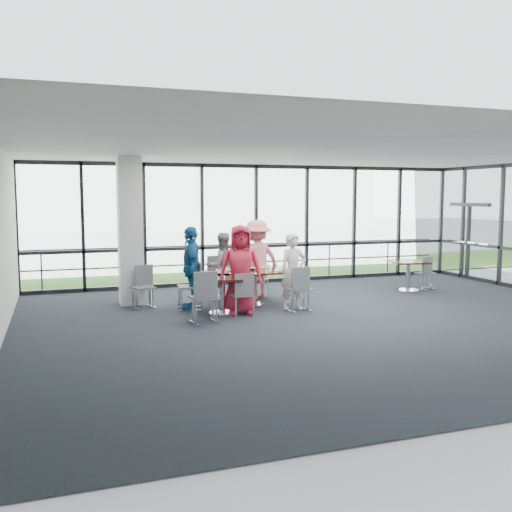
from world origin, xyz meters
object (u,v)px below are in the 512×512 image
object	(u,v)px
diner_near_right	(293,272)
diner_far_right	(257,259)
chair_main_nr	(299,289)
chair_main_nl	(242,295)
chair_spare_la	(204,298)
diner_end	(191,268)
chair_spare_r	(425,273)
main_table	(251,277)
diner_far_left	(222,266)
structural_column	(130,231)
side_table_left	(222,282)
chair_spare_lb	(143,288)
chair_main_fr	(258,279)
side_table_right	(408,266)
chair_main_end	(190,287)
chair_main_fl	(216,278)
diner_near_left	(240,269)

from	to	relation	value
diner_near_right	diner_far_right	size ratio (longest dim) A/B	0.88
chair_main_nr	chair_main_nl	bearing A→B (deg)	169.93
diner_far_right	chair_spare_la	distance (m)	2.85
diner_end	chair_spare_r	bearing A→B (deg)	106.44
main_table	diner_far_left	bearing A→B (deg)	117.35
structural_column	chair_spare_la	world-z (taller)	structural_column
side_table_left	diner_far_left	distance (m)	1.53
diner_far_left	chair_spare_lb	xyz separation A→B (m)	(-1.83, -0.33, -0.34)
chair_main_fr	side_table_left	bearing A→B (deg)	52.14
side_table_right	chair_spare_la	world-z (taller)	chair_spare_la
chair_spare_lb	chair_spare_la	bearing A→B (deg)	97.77
side_table_right	chair_spare_la	distance (m)	6.00
chair_main_fr	chair_main_end	distance (m)	2.15
side_table_right	chair_main_end	size ratio (longest dim) A/B	1.08
diner_end	chair_main_end	world-z (taller)	diner_end
side_table_right	chair_spare_r	xyz separation A→B (m)	(0.54, 0.06, -0.22)
chair_main_nr	chair_main_end	xyz separation A→B (m)	(-2.07, 0.89, 0.03)
diner_far_right	chair_spare_r	size ratio (longest dim) A/B	2.20
side_table_right	chair_spare_lb	xyz separation A→B (m)	(-6.56, -0.01, -0.20)
chair_main_fl	chair_main_fr	world-z (taller)	chair_main_fl
diner_near_left	chair_main_fr	distance (m)	2.10
side_table_right	diner_far_right	bearing A→B (deg)	175.62
chair_main_fl	chair_main_end	size ratio (longest dim) A/B	0.99
diner_end	chair_main_fl	bearing A→B (deg)	152.49
diner_near_right	chair_main_end	size ratio (longest dim) A/B	1.65
side_table_left	chair_spare_lb	world-z (taller)	chair_spare_lb
chair_main_nr	chair_main_end	size ratio (longest dim) A/B	0.95
side_table_right	diner_far_left	distance (m)	4.75
chair_main_nl	chair_main_end	distance (m)	1.24
chair_main_fl	structural_column	bearing A→B (deg)	-16.97
side_table_left	structural_column	bearing A→B (deg)	133.35
structural_column	side_table_left	bearing A→B (deg)	-46.65
diner_near_left	chair_main_end	bearing A→B (deg)	151.27
side_table_left	chair_main_nr	world-z (taller)	chair_main_nr
chair_main_end	chair_spare_la	world-z (taller)	chair_spare_la
main_table	chair_spare_r	size ratio (longest dim) A/B	2.34
chair_main_nl	chair_spare_r	distance (m)	5.58
diner_near_right	chair_spare_lb	distance (m)	3.19
diner_near_left	diner_end	xyz separation A→B (m)	(-0.82, 0.78, -0.03)
diner_near_left	diner_end	size ratio (longest dim) A/B	1.03
chair_spare_lb	chair_spare_r	size ratio (longest dim) A/B	1.06
side_table_left	chair_main_nl	distance (m)	0.48
side_table_right	diner_near_left	bearing A→B (deg)	-165.33
side_table_left	chair_spare_lb	bearing A→B (deg)	141.21
main_table	chair_main_fr	bearing A→B (deg)	60.51
diner_end	chair_main_nl	xyz separation A→B (m)	(0.79, -0.97, -0.45)
diner_far_left	chair_main_end	distance (m)	1.30
diner_near_right	diner_far_left	bearing A→B (deg)	122.26
main_table	diner_far_right	xyz separation A→B (m)	(0.39, 0.75, 0.28)
diner_far_left	side_table_right	bearing A→B (deg)	171.38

